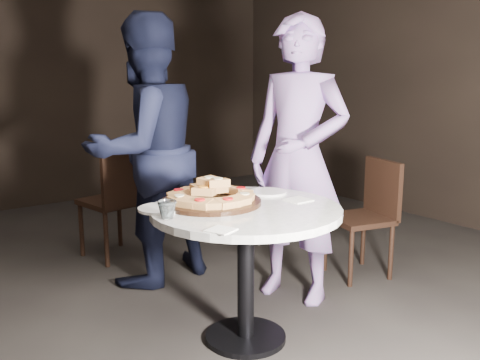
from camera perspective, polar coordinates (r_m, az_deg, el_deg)
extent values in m
plane|color=black|center=(2.99, -2.70, -16.33)|extent=(7.00, 7.00, 0.00)
cylinder|color=black|center=(2.95, 0.61, -16.37)|extent=(0.55, 0.55, 0.03)
cylinder|color=black|center=(2.81, 0.62, -10.07)|extent=(0.11, 0.11, 0.67)
cylinder|color=silver|center=(2.70, 0.64, -3.28)|extent=(1.26, 1.26, 0.04)
cylinder|color=black|center=(2.75, -3.09, -2.34)|extent=(0.60, 0.60, 0.02)
cube|color=#BA8148|center=(2.83, 0.10, -1.30)|extent=(0.09, 0.11, 0.05)
cylinder|color=red|center=(2.82, 0.10, -0.85)|extent=(0.05, 0.05, 0.01)
cube|color=#BA8148|center=(2.88, -0.81, -1.08)|extent=(0.12, 0.14, 0.05)
cube|color=#BA8148|center=(2.91, -2.03, -0.95)|extent=(0.13, 0.14, 0.05)
cylinder|color=beige|center=(2.90, -2.03, -0.50)|extent=(0.07, 0.07, 0.01)
cube|color=#BA8148|center=(2.92, -3.38, -0.93)|extent=(0.14, 0.13, 0.05)
cube|color=#BA8148|center=(2.90, -4.70, -1.02)|extent=(0.12, 0.10, 0.05)
cylinder|color=red|center=(2.90, -4.70, -0.58)|extent=(0.06, 0.06, 0.01)
cube|color=#BA8148|center=(2.86, -5.80, -1.22)|extent=(0.13, 0.12, 0.05)
cube|color=#BA8148|center=(2.80, -6.55, -1.49)|extent=(0.14, 0.13, 0.05)
cylinder|color=red|center=(2.80, -6.56, -1.04)|extent=(0.07, 0.07, 0.01)
cube|color=#BA8148|center=(2.74, -6.80, -1.82)|extent=(0.12, 0.13, 0.05)
cube|color=#BA8148|center=(2.67, -6.48, -2.14)|extent=(0.09, 0.11, 0.05)
cylinder|color=beige|center=(2.67, -6.50, -1.66)|extent=(0.05, 0.05, 0.01)
cube|color=#BA8148|center=(2.62, -5.61, -2.41)|extent=(0.12, 0.13, 0.05)
cube|color=#BA8148|center=(2.58, -4.31, -2.58)|extent=(0.13, 0.14, 0.05)
cylinder|color=red|center=(2.58, -4.31, -2.09)|extent=(0.07, 0.07, 0.01)
cube|color=#BA8148|center=(2.57, -2.78, -2.61)|extent=(0.14, 0.13, 0.05)
cube|color=#BA8148|center=(2.59, -1.31, -2.49)|extent=(0.11, 0.09, 0.05)
cylinder|color=red|center=(2.59, -1.31, -2.00)|extent=(0.05, 0.05, 0.01)
cube|color=#BA8148|center=(2.64, -0.16, -2.25)|extent=(0.12, 0.10, 0.05)
cube|color=#BA8148|center=(2.70, 0.49, -1.94)|extent=(0.14, 0.13, 0.05)
cylinder|color=beige|center=(2.69, 0.49, -1.46)|extent=(0.07, 0.07, 0.01)
cube|color=#BA8148|center=(2.76, 0.57, -1.60)|extent=(0.13, 0.14, 0.05)
cube|color=#BA8148|center=(2.78, -2.35, -0.81)|extent=(0.11, 0.13, 0.04)
cylinder|color=#2D6B1E|center=(2.78, -2.35, -0.35)|extent=(0.06, 0.06, 0.01)
cube|color=#BA8148|center=(2.77, -4.01, -0.86)|extent=(0.12, 0.09, 0.04)
cylinder|color=beige|center=(2.77, -4.02, -0.40)|extent=(0.06, 0.06, 0.01)
cube|color=#BA8148|center=(2.69, -3.89, -1.22)|extent=(0.13, 0.14, 0.05)
cylinder|color=orange|center=(2.69, -3.89, -0.75)|extent=(0.07, 0.07, 0.01)
cube|color=#BA8148|center=(2.72, -2.37, -0.32)|extent=(0.13, 0.11, 0.05)
cylinder|color=beige|center=(2.71, -2.37, 0.15)|extent=(0.06, 0.06, 0.01)
cube|color=#BA8148|center=(2.75, -3.30, -0.17)|extent=(0.13, 0.11, 0.05)
cylinder|color=beige|center=(2.75, -3.31, 0.30)|extent=(0.06, 0.06, 0.01)
cylinder|color=white|center=(2.66, -8.46, -3.04)|extent=(0.25, 0.25, 0.01)
cylinder|color=white|center=(3.00, 3.00, -1.29)|extent=(0.22, 0.22, 0.01)
imported|color=silver|center=(2.50, -7.77, -3.15)|extent=(0.11, 0.11, 0.08)
cube|color=white|center=(2.30, -2.04, -5.35)|extent=(0.14, 0.14, 0.01)
cube|color=white|center=(2.84, 6.22, -2.12)|extent=(0.12, 0.12, 0.01)
cube|color=black|center=(4.16, -13.50, -2.24)|extent=(0.46, 0.46, 0.04)
cube|color=black|center=(3.95, -12.06, 0.29)|extent=(0.40, 0.10, 0.43)
cylinder|color=black|center=(4.44, -12.73, -4.19)|extent=(0.04, 0.04, 0.43)
cylinder|color=black|center=(4.27, -16.57, -5.02)|extent=(0.04, 0.04, 0.43)
cylinder|color=black|center=(4.17, -10.09, -5.11)|extent=(0.04, 0.04, 0.43)
cylinder|color=black|center=(3.99, -14.08, -6.06)|extent=(0.04, 0.04, 0.43)
cube|color=black|center=(3.76, 12.54, -4.10)|extent=(0.46, 0.46, 0.04)
cube|color=black|center=(3.82, 14.98, -0.87)|extent=(0.13, 0.37, 0.40)
cylinder|color=black|center=(3.86, 9.07, -6.67)|extent=(0.04, 0.04, 0.40)
cylinder|color=black|center=(3.61, 11.75, -8.09)|extent=(0.04, 0.04, 0.40)
cylinder|color=black|center=(4.03, 13.00, -6.04)|extent=(0.04, 0.04, 0.40)
cylinder|color=black|center=(3.79, 15.82, -7.32)|extent=(0.04, 0.04, 0.40)
imported|color=black|center=(3.55, -10.05, 3.02)|extent=(0.95, 0.80, 1.76)
imported|color=#7B639D|center=(3.25, 6.21, 2.10)|extent=(0.63, 0.74, 1.73)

